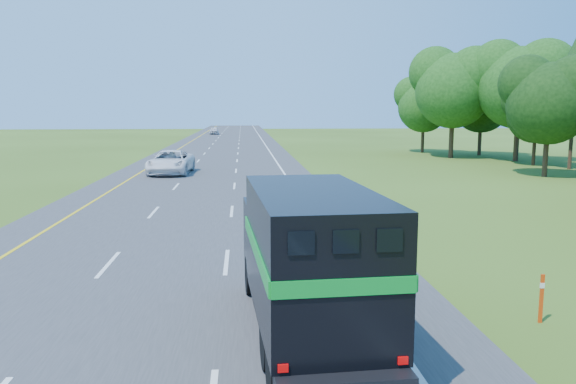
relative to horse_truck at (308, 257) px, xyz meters
name	(u,v)px	position (x,y,z in m)	size (l,w,h in m)	color
road	(215,167)	(-3.71, 36.05, -1.74)	(15.00, 260.00, 0.04)	#38383A
lane_markings	(215,167)	(-3.71, 36.05, -1.72)	(11.15, 260.00, 0.01)	yellow
horse_truck	(308,257)	(0.00, 0.00, 0.00)	(2.68, 7.38, 3.22)	black
white_suv	(171,162)	(-6.75, 31.43, -0.84)	(2.91, 6.31, 1.75)	white
far_car	(214,131)	(-6.96, 100.98, -0.98)	(1.74, 4.32, 1.47)	silver
delineator	(542,297)	(5.38, 0.41, -1.15)	(0.09, 0.05, 1.14)	red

